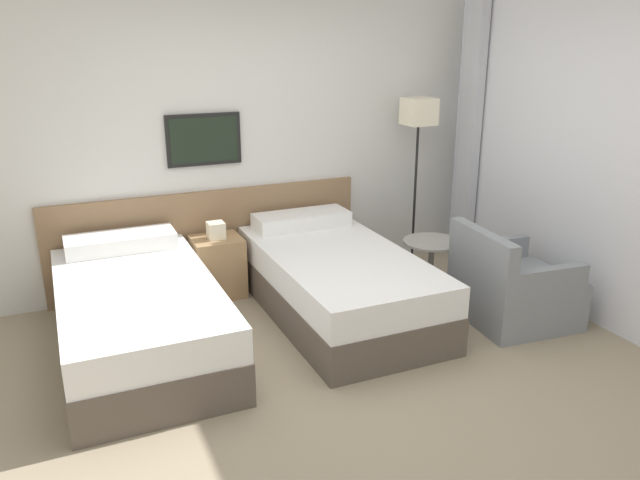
{
  "coord_description": "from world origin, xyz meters",
  "views": [
    {
      "loc": [
        -1.63,
        -3.27,
        2.19
      ],
      "look_at": [
        0.21,
        0.89,
        0.68
      ],
      "focal_mm": 35.0,
      "sensor_mm": 36.0,
      "label": 1
    }
  ],
  "objects_px": {
    "nightstand": "(218,265)",
    "armchair": "(512,290)",
    "side_table": "(431,256)",
    "floor_lamp": "(418,124)",
    "bed_near_window": "(337,282)",
    "bed_near_door": "(139,315)"
  },
  "relations": [
    {
      "from": "nightstand",
      "to": "armchair",
      "type": "relative_size",
      "value": 0.76
    },
    {
      "from": "side_table",
      "to": "floor_lamp",
      "type": "bearing_deg",
      "value": 70.62
    },
    {
      "from": "bed_near_window",
      "to": "armchair",
      "type": "bearing_deg",
      "value": -28.4
    },
    {
      "from": "floor_lamp",
      "to": "bed_near_door",
      "type": "bearing_deg",
      "value": -165.39
    },
    {
      "from": "bed_near_door",
      "to": "nightstand",
      "type": "distance_m",
      "value": 1.1
    },
    {
      "from": "nightstand",
      "to": "armchair",
      "type": "xyz_separation_m",
      "value": [
        2.01,
        -1.43,
        -0.02
      ]
    },
    {
      "from": "bed_near_window",
      "to": "side_table",
      "type": "relative_size",
      "value": 4.09
    },
    {
      "from": "bed_near_door",
      "to": "nightstand",
      "type": "bearing_deg",
      "value": 44.33
    },
    {
      "from": "nightstand",
      "to": "armchair",
      "type": "bearing_deg",
      "value": -35.42
    },
    {
      "from": "side_table",
      "to": "armchair",
      "type": "distance_m",
      "value": 0.77
    },
    {
      "from": "side_table",
      "to": "armchair",
      "type": "xyz_separation_m",
      "value": [
        0.3,
        -0.7,
        -0.1
      ]
    },
    {
      "from": "bed_near_door",
      "to": "armchair",
      "type": "distance_m",
      "value": 2.87
    },
    {
      "from": "floor_lamp",
      "to": "side_table",
      "type": "relative_size",
      "value": 3.3
    },
    {
      "from": "bed_near_window",
      "to": "side_table",
      "type": "bearing_deg",
      "value": 2.1
    },
    {
      "from": "armchair",
      "to": "bed_near_window",
      "type": "bearing_deg",
      "value": 66.6
    },
    {
      "from": "nightstand",
      "to": "side_table",
      "type": "relative_size",
      "value": 1.34
    },
    {
      "from": "floor_lamp",
      "to": "armchair",
      "type": "relative_size",
      "value": 1.87
    },
    {
      "from": "floor_lamp",
      "to": "side_table",
      "type": "distance_m",
      "value": 1.27
    },
    {
      "from": "floor_lamp",
      "to": "armchair",
      "type": "distance_m",
      "value": 1.79
    },
    {
      "from": "side_table",
      "to": "armchair",
      "type": "relative_size",
      "value": 0.57
    },
    {
      "from": "bed_near_door",
      "to": "floor_lamp",
      "type": "height_order",
      "value": "floor_lamp"
    },
    {
      "from": "bed_near_window",
      "to": "armchair",
      "type": "height_order",
      "value": "armchair"
    }
  ]
}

